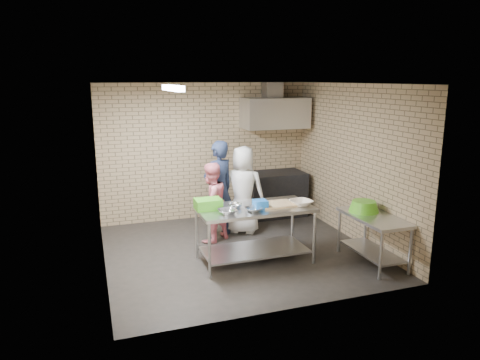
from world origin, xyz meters
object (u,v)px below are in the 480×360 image
object	(u,v)px
bottle_red	(274,116)
man_navy	(218,189)
stove	(275,194)
green_crate	(208,204)
bottle_green	(291,116)
woman_pink	(211,202)
prep_table	(255,234)
woman_white	(243,190)
green_basin	(364,206)
blue_tub	(260,204)
side_counter	(373,239)

from	to	relation	value
bottle_red	man_navy	world-z (taller)	bottle_red
stove	man_navy	world-z (taller)	man_navy
green_crate	bottle_green	bearing A→B (deg)	43.01
bottle_red	woman_pink	distance (m)	2.50
prep_table	woman_pink	distance (m)	1.17
woman_white	man_navy	bearing A→B (deg)	34.43
green_basin	bottle_green	xyz separation A→B (m)	(0.02, 2.74, 1.18)
prep_table	blue_tub	distance (m)	0.51
stove	woman_pink	world-z (taller)	woman_pink
green_crate	bottle_green	world-z (taller)	bottle_green
side_counter	stove	distance (m)	2.79
stove	bottle_red	bearing A→B (deg)	78.23
stove	bottle_green	world-z (taller)	bottle_green
prep_table	woman_white	size ratio (longest dim) A/B	1.09
side_counter	bottle_green	xyz separation A→B (m)	(0.00, 2.99, 1.64)
man_navy	side_counter	bearing A→B (deg)	110.52
green_crate	bottle_green	size ratio (longest dim) A/B	2.58
green_crate	green_basin	xyz separation A→B (m)	(2.37, -0.51, -0.11)
blue_tub	bottle_green	distance (m)	3.14
green_basin	bottle_red	world-z (taller)	bottle_red
bottle_green	woman_white	world-z (taller)	bottle_green
green_basin	bottle_green	world-z (taller)	bottle_green
woman_pink	blue_tub	bearing A→B (deg)	81.90
bottle_red	woman_white	bearing A→B (deg)	-134.49
prep_table	side_counter	bearing A→B (deg)	-20.89
woman_white	blue_tub	bearing A→B (deg)	115.36
stove	prep_table	bearing A→B (deg)	-120.41
blue_tub	bottle_red	distance (m)	2.95
stove	woman_white	size ratio (longest dim) A/B	0.75
green_crate	man_navy	world-z (taller)	man_navy
bottle_red	bottle_green	size ratio (longest dim) A/B	1.20
green_crate	bottle_red	distance (m)	3.17
stove	woman_white	bearing A→B (deg)	-140.58
green_crate	man_navy	xyz separation A→B (m)	(0.51, 1.19, -0.09)
side_counter	prep_table	bearing A→B (deg)	159.11
green_crate	side_counter	bearing A→B (deg)	-17.74
prep_table	bottle_red	world-z (taller)	bottle_red
bottle_green	woman_white	xyz separation A→B (m)	(-1.41, -1.03, -1.21)
bottle_red	bottle_green	bearing A→B (deg)	0.00
green_crate	stove	bearing A→B (deg)	45.73
prep_table	green_crate	size ratio (longest dim) A/B	4.50
prep_table	stove	xyz separation A→B (m)	(1.24, 2.11, 0.01)
side_counter	blue_tub	distance (m)	1.81
green_basin	woman_pink	xyz separation A→B (m)	(-2.07, 1.46, -0.14)
side_counter	bottle_green	distance (m)	3.41
woman_white	woman_pink	bearing A→B (deg)	54.11
green_crate	blue_tub	xyz separation A→B (m)	(0.75, -0.22, -0.01)
stove	bottle_green	bearing A→B (deg)	28.07
bottle_red	man_navy	bearing A→B (deg)	-145.05
stove	woman_pink	xyz separation A→B (m)	(-1.64, -1.04, 0.24)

